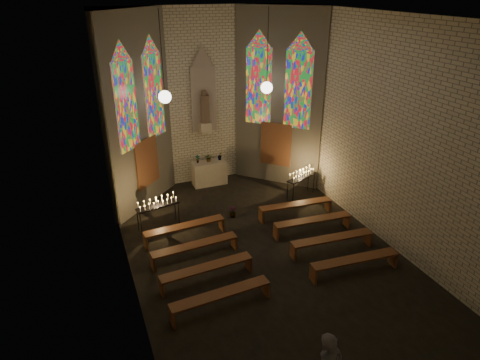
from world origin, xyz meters
name	(u,v)px	position (x,y,z in m)	size (l,w,h in m)	color
floor	(263,253)	(0.00, 0.00, 0.00)	(12.00, 12.00, 0.00)	black
room	(225,111)	(0.00, 3.37, 3.72)	(8.22, 12.43, 7.00)	beige
altar	(209,173)	(0.00, 5.45, 0.50)	(1.40, 0.60, 1.00)	beige
flower_vase_left	(198,159)	(-0.46, 5.52, 1.17)	(0.18, 0.12, 0.35)	#4C723F
flower_vase_center	(209,158)	(0.01, 5.49, 1.17)	(0.30, 0.26, 0.33)	#4C723F
flower_vase_right	(220,155)	(0.51, 5.52, 1.19)	(0.21, 0.17, 0.38)	#4C723F
aisle_flower_pot	(233,212)	(-0.08, 2.48, 0.20)	(0.23, 0.23, 0.40)	#4C723F
votive_stand_left	(157,204)	(-2.70, 2.74, 0.93)	(1.52, 0.64, 1.08)	black
votive_stand_right	(302,175)	(3.00, 3.03, 0.92)	(1.46, 0.92, 1.07)	black
pew_left_0	(185,228)	(-2.05, 1.71, 0.42)	(2.72, 0.57, 0.52)	brown
pew_right_0	(296,206)	(2.05, 1.71, 0.42)	(2.72, 0.57, 0.52)	brown
pew_left_1	(195,247)	(-2.05, 0.51, 0.42)	(2.72, 0.57, 0.52)	brown
pew_right_1	(313,222)	(2.05, 0.51, 0.42)	(2.72, 0.57, 0.52)	brown
pew_left_2	(207,269)	(-2.05, -0.69, 0.42)	(2.72, 0.57, 0.52)	brown
pew_right_2	(332,240)	(2.05, -0.69, 0.42)	(2.72, 0.57, 0.52)	brown
pew_left_3	(221,296)	(-2.05, -1.89, 0.42)	(2.72, 0.57, 0.52)	brown
pew_right_3	(355,261)	(2.05, -1.89, 0.42)	(2.72, 0.57, 0.52)	brown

